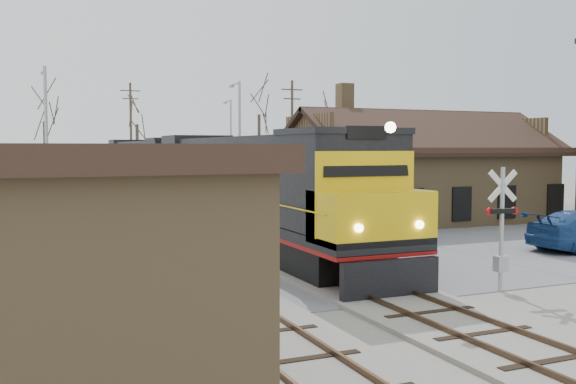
{
  "coord_description": "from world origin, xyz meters",
  "views": [
    {
      "loc": [
        -9.55,
        -19.17,
        4.26
      ],
      "look_at": [
        2.53,
        9.0,
        2.12
      ],
      "focal_mm": 40.0,
      "sensor_mm": 36.0,
      "label": 1
    }
  ],
  "objects": [
    {
      "name": "ground",
      "position": [
        0.0,
        0.0,
        0.0
      ],
      "size": [
        140.0,
        140.0,
        0.0
      ],
      "primitive_type": "plane",
      "color": "gray",
      "rests_on": "ground"
    },
    {
      "name": "road",
      "position": [
        0.0,
        0.0,
        0.01
      ],
      "size": [
        60.0,
        9.0,
        0.03
      ],
      "primitive_type": "cube",
      "color": "slate",
      "rests_on": "ground"
    },
    {
      "name": "track_main",
      "position": [
        0.0,
        15.0,
        0.07
      ],
      "size": [
        3.4,
        90.0,
        0.24
      ],
      "color": "gray",
      "rests_on": "ground"
    },
    {
      "name": "track_siding",
      "position": [
        -4.5,
        15.0,
        0.07
      ],
      "size": [
        3.4,
        90.0,
        0.24
      ],
      "color": "gray",
      "rests_on": "ground"
    },
    {
      "name": "depot",
      "position": [
        11.99,
        12.0,
        2.41
      ],
      "size": [
        15.2,
        9.31,
        7.9
      ],
      "color": "olive",
      "rests_on": "ground"
    },
    {
      "name": "locomotive_lead",
      "position": [
        0.0,
        6.21,
        2.58
      ],
      "size": [
        3.3,
        22.09,
        4.91
      ],
      "color": "black",
      "rests_on": "ground"
    },
    {
      "name": "locomotive_trailing",
      "position": [
        0.0,
        28.58,
        2.58
      ],
      "size": [
        3.3,
        22.09,
        4.65
      ],
      "color": "black",
      "rests_on": "ground"
    },
    {
      "name": "crossbuck_near",
      "position": [
        3.62,
        -4.44,
        1.75
      ],
      "size": [
        1.05,
        0.28,
        3.69
      ],
      "rotation": [
        0.0,
        0.0,
        -0.13
      ],
      "color": "#A5A8AD",
      "rests_on": "ground"
    },
    {
      "name": "crossbuck_far",
      "position": [
        -5.98,
        4.38,
        1.99
      ],
      "size": [
        1.22,
        0.32,
        4.28
      ],
      "rotation": [
        0.0,
        0.0,
        3.17
      ],
      "color": "#A5A8AD",
      "rests_on": "ground"
    },
    {
      "name": "streetlight_a",
      "position": [
        -7.87,
        17.85,
        4.83
      ],
      "size": [
        0.25,
        2.04,
        8.59
      ],
      "color": "#A5A8AD",
      "rests_on": "ground"
    },
    {
      "name": "streetlight_b",
      "position": [
        4.41,
        21.71,
        4.86
      ],
      "size": [
        0.25,
        2.04,
        8.65
      ],
      "color": "#A5A8AD",
      "rests_on": "ground"
    },
    {
      "name": "streetlight_c",
      "position": [
        8.46,
        35.94,
        4.79
      ],
      "size": [
        0.25,
        2.04,
        8.52
      ],
      "color": "#A5A8AD",
      "rests_on": "ground"
    },
    {
      "name": "utility_pole_b",
      "position": [
        1.55,
        47.23,
        5.62
      ],
      "size": [
        2.0,
        0.24,
        10.78
      ],
      "color": "#382D23",
      "rests_on": "ground"
    },
    {
      "name": "utility_pole_c",
      "position": [
        13.06,
        32.62,
        5.28
      ],
      "size": [
        2.0,
        0.24,
        10.1
      ],
      "color": "#382D23",
      "rests_on": "ground"
    },
    {
      "name": "tree_b",
      "position": [
        -6.93,
        40.85,
        7.59
      ],
      "size": [
        4.35,
        4.35,
        10.66
      ],
      "color": "#382D23",
      "rests_on": "ground"
    },
    {
      "name": "tree_c",
      "position": [
        1.85,
        45.45,
        7.61
      ],
      "size": [
        4.36,
        4.36,
        10.69
      ],
      "color": "#382D23",
      "rests_on": "ground"
    },
    {
      "name": "tree_d",
      "position": [
        12.78,
        40.11,
        8.72
      ],
      "size": [
        4.99,
        4.99,
        12.23
      ],
      "color": "#382D23",
      "rests_on": "ground"
    },
    {
      "name": "tree_e",
      "position": [
        19.86,
        40.14,
        6.98
      ],
      "size": [
        4.0,
        4.0,
        9.81
      ],
      "color": "#382D23",
      "rests_on": "ground"
    }
  ]
}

